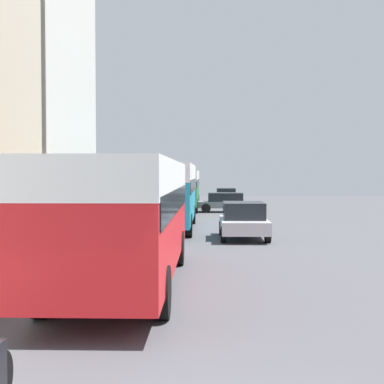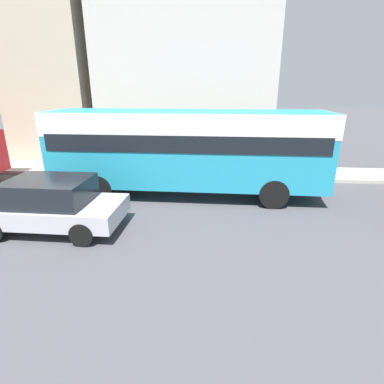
% 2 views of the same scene
% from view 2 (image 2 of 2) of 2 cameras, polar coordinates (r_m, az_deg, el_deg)
% --- Properties ---
extents(building_midblock, '(6.29, 8.49, 12.07)m').
position_cam_2_polar(building_midblock, '(21.63, -28.48, 22.72)').
color(building_midblock, '#BCAD93').
rests_on(building_midblock, ground_plane).
extents(building_far_terrace, '(6.34, 9.13, 12.43)m').
position_cam_2_polar(building_far_terrace, '(18.59, -0.66, 26.32)').
color(building_far_terrace, beige).
rests_on(building_far_terrace, ground_plane).
extents(bus_following, '(2.50, 9.97, 3.14)m').
position_cam_2_polar(bus_following, '(11.13, -0.92, 9.50)').
color(bus_following, teal).
rests_on(bus_following, ground_plane).
extents(car_distant, '(1.95, 3.98, 1.52)m').
position_cam_2_polar(car_distant, '(9.42, -25.15, -2.05)').
color(car_distant, '#B7B7BC').
rests_on(car_distant, ground_plane).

